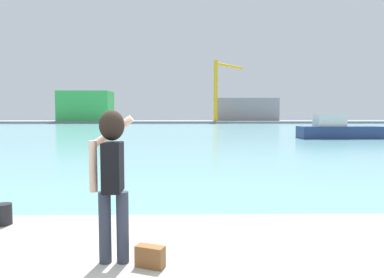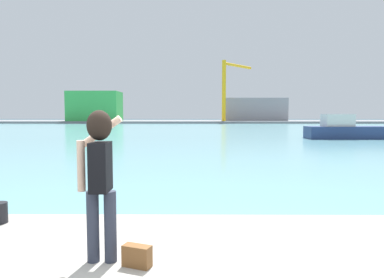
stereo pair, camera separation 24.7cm
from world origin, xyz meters
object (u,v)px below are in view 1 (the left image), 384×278
Objects in this scene: warehouse_right at (245,110)px; port_crane at (220,84)px; person_photographer at (112,170)px; handbag at (150,256)px; warehouse_left at (86,106)px; harbor_bollard at (4,214)px; boat_moored at (337,130)px.

warehouse_right is 1.09× the size of port_crane.
warehouse_right is at bearing 42.87° from port_crane.
handbag is (0.44, -0.14, -0.95)m from person_photographer.
warehouse_left is at bearing 15.21° from person_photographer.
person_photographer is 2.59m from harbor_bollard.
warehouse_left is (-22.84, 86.15, 3.48)m from harbor_bollard.
harbor_bollard is 0.02× the size of warehouse_right.
warehouse_left is at bearing 106.05° from handbag.
boat_moored is (14.88, 29.74, 0.05)m from handbag.
boat_moored is (15.32, 29.60, -0.90)m from person_photographer.
warehouse_left is (-25.24, 87.70, 3.52)m from handbag.
warehouse_left is (-40.12, 57.96, 3.47)m from boat_moored.
warehouse_right is (42.03, 6.21, -0.75)m from warehouse_left.
boat_moored reaches higher than harbor_bollard.
port_crane reaches higher than boat_moored.
handbag is 0.02× the size of warehouse_right.
warehouse_left reaches higher than handbag.
handbag is 0.02× the size of warehouse_left.
port_crane is at bearing -1.70° from warehouse_left.
warehouse_left is 0.77× the size of warehouse_right.
port_crane is at bearing 94.93° from boat_moored.
warehouse_left is (-24.80, 87.57, 2.57)m from person_photographer.
warehouse_right is (17.23, 93.78, 1.82)m from person_photographer.
handbag is at bearing -100.14° from warehouse_right.
warehouse_left is at bearing -171.59° from warehouse_right.
boat_moored is 70.58m from warehouse_left.
warehouse_right is (16.80, 93.91, 2.76)m from handbag.
person_photographer is at bearing -74.19° from warehouse_left.
person_photographer is 5.44× the size of handbag.
port_crane reaches higher than warehouse_right.
handbag is 33.25m from boat_moored.
person_photographer reaches higher than harbor_bollard.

